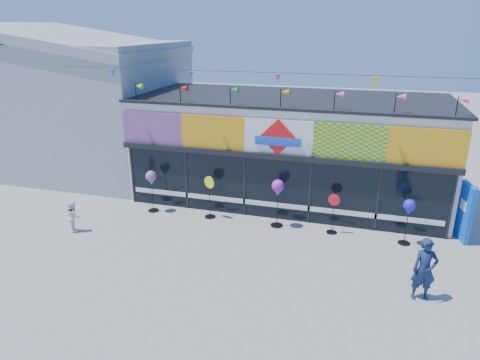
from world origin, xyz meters
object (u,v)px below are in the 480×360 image
at_px(spinner_0, 151,179).
at_px(spinner_3, 333,213).
at_px(blue_sign, 465,212).
at_px(adult_man, 424,270).
at_px(child, 74,216).
at_px(spinner_1, 210,196).
at_px(spinner_4, 409,209).
at_px(spinner_2, 278,189).

height_order(spinner_0, spinner_3, spinner_0).
relative_size(blue_sign, spinner_3, 1.37).
xyz_separation_m(spinner_0, adult_man, (9.28, -3.16, -0.44)).
bearing_deg(spinner_3, blue_sign, 10.08).
height_order(adult_man, child, adult_man).
distance_m(blue_sign, adult_man, 4.25).
distance_m(spinner_1, spinner_4, 6.82).
bearing_deg(spinner_4, child, -168.82).
bearing_deg(spinner_1, child, -150.54).
distance_m(spinner_1, child, 4.76).
bearing_deg(spinner_3, child, -165.06).
height_order(spinner_1, adult_man, adult_man).
xyz_separation_m(blue_sign, adult_man, (-1.63, -3.92, -0.12)).
height_order(spinner_2, spinner_3, spinner_2).
bearing_deg(spinner_0, spinner_1, 1.64).
xyz_separation_m(blue_sign, spinner_3, (-4.17, -0.74, -0.22)).
relative_size(blue_sign, spinner_1, 1.21).
bearing_deg(spinner_4, spinner_2, 178.08).
height_order(spinner_0, spinner_2, spinner_2).
relative_size(spinner_0, spinner_4, 1.04).
distance_m(spinner_2, spinner_3, 2.03).
bearing_deg(spinner_2, spinner_3, -0.38).
bearing_deg(spinner_3, spinner_1, 179.45).
bearing_deg(spinner_4, adult_man, -86.46).
distance_m(spinner_4, adult_man, 3.08).
xyz_separation_m(blue_sign, spinner_2, (-6.09, -0.73, 0.42)).
xyz_separation_m(spinner_3, adult_man, (2.54, -3.18, 0.10)).
xyz_separation_m(spinner_1, child, (-4.13, -2.33, -0.31)).
height_order(spinner_3, spinner_4, spinner_4).
relative_size(spinner_1, child, 1.49).
xyz_separation_m(spinner_0, spinner_3, (6.75, 0.02, -0.55)).
height_order(spinner_1, child, spinner_1).
bearing_deg(spinner_2, spinner_1, 179.33).
distance_m(blue_sign, spinner_0, 10.94).
height_order(spinner_0, child, spinner_0).
relative_size(spinner_1, adult_man, 0.94).
bearing_deg(spinner_4, blue_sign, 25.60).
relative_size(spinner_4, adult_man, 0.91).
height_order(spinner_0, adult_man, adult_man).
bearing_deg(spinner_2, spinner_4, -1.92).
relative_size(spinner_4, child, 1.45).
bearing_deg(adult_man, spinner_3, 117.27).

